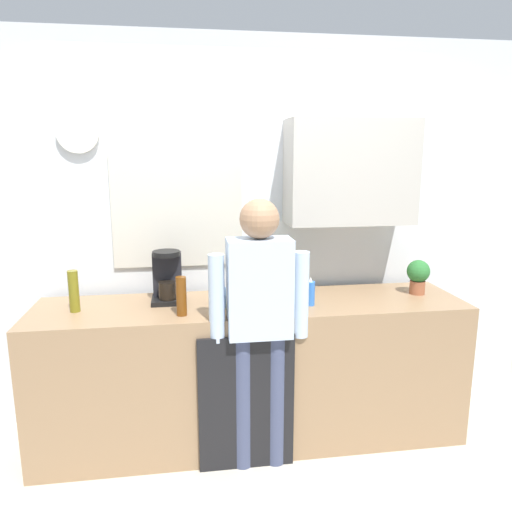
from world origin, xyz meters
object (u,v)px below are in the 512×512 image
Objects in this scene: bottle_clear_soda at (273,272)px; mixing_bowl at (234,297)px; person_at_sink at (259,314)px; dish_soap at (310,293)px; cup_yellow_cup at (216,310)px; coffee_maker at (167,279)px; bottle_amber_beer at (181,296)px; potted_plant at (418,275)px; bottle_olive_oil at (74,291)px.

bottle_clear_soda is 1.27× the size of mixing_bowl.
bottle_clear_soda is 0.56m from person_at_sink.
mixing_bowl is at bearing 167.12° from dish_soap.
cup_yellow_cup is 0.39× the size of mixing_bowl.
person_at_sink is (-0.17, -0.52, -0.11)m from bottle_clear_soda.
person_at_sink is (0.52, -0.42, -0.12)m from coffee_maker.
cup_yellow_cup is (0.20, -0.06, -0.07)m from bottle_amber_beer.
coffee_maker reaches higher than bottle_clear_soda.
coffee_maker is 1.65m from potted_plant.
person_at_sink reaches higher than mixing_bowl.
cup_yellow_cup is (-0.41, -0.45, -0.10)m from bottle_clear_soda.
person_at_sink is at bearing -38.95° from coffee_maker.
potted_plant is (1.36, 0.27, 0.09)m from cup_yellow_cup.
mixing_bowl is at bearing 1.17° from bottle_olive_oil.
coffee_maker reaches higher than bottle_amber_beer.
bottle_amber_beer is 0.79m from dish_soap.
coffee_maker is at bearing 13.80° from bottle_olive_oil.
cup_yellow_cup is at bearing 170.16° from person_at_sink.
dish_soap is at bearing -12.88° from mixing_bowl.
cup_yellow_cup is 0.25m from person_at_sink.
dish_soap is at bearing 12.77° from cup_yellow_cup.
potted_plant is (1.64, -0.08, -0.01)m from coffee_maker.
dish_soap is (0.87, -0.22, -0.07)m from coffee_maker.
bottle_amber_beer reaches higher than dish_soap.
coffee_maker is 1.32× the size of bottle_olive_oil.
dish_soap is (0.46, -0.11, 0.04)m from mixing_bowl.
dish_soap is 0.11× the size of person_at_sink.
dish_soap is at bearing -14.08° from coffee_maker.
person_at_sink is (0.24, -0.07, -0.01)m from cup_yellow_cup.
bottle_olive_oil is at bearing 176.51° from dish_soap.
dish_soap is (0.78, 0.08, -0.04)m from bottle_amber_beer.
coffee_maker reaches higher than mixing_bowl.
mixing_bowl is at bearing 61.84° from cup_yellow_cup.
bottle_amber_beer is (0.09, -0.29, -0.03)m from coffee_maker.
bottle_clear_soda reaches higher than bottle_amber_beer.
bottle_amber_beer is at bearing 169.99° from person_at_sink.
cup_yellow_cup is (0.28, -0.35, -0.10)m from coffee_maker.
mixing_bowl is (0.95, 0.02, -0.08)m from bottle_olive_oil.
dish_soap is (-0.77, -0.14, -0.05)m from potted_plant.
dish_soap is (0.18, -0.31, -0.06)m from bottle_clear_soda.
bottle_amber_beer reaches higher than cup_yellow_cup.
potted_plant is at bearing 10.02° from dish_soap.
bottle_clear_soda is 0.36m from dish_soap.
cup_yellow_cup is at bearing -168.78° from potted_plant.
mixing_bowl is 0.48m from dish_soap.
coffee_maker is at bearing -172.29° from bottle_clear_soda.
person_at_sink is at bearing -149.84° from dish_soap.
coffee_maker is at bearing 147.41° from person_at_sink.
coffee_maker is 0.21× the size of person_at_sink.
person_at_sink is at bearing -15.24° from bottle_olive_oil.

